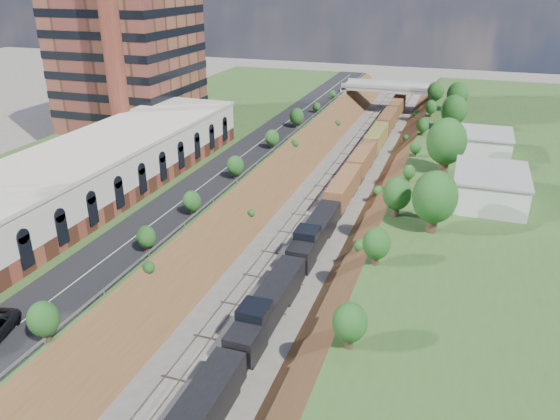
# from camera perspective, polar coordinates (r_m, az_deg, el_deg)

# --- Properties ---
(platform_left) EXTENTS (44.00, 180.00, 5.00)m
(platform_left) POSITION_cam_1_polar(r_m,az_deg,el_deg) (101.25, -13.09, 5.16)
(platform_left) COLOR #375623
(platform_left) RESTS_ON ground
(platform_right) EXTENTS (44.00, 180.00, 5.00)m
(platform_right) POSITION_cam_1_polar(r_m,az_deg,el_deg) (88.00, 26.75, 0.39)
(platform_right) COLOR #375623
(platform_right) RESTS_ON ground
(embankment_left) EXTENTS (10.00, 180.00, 10.00)m
(embankment_left) POSITION_cam_1_polar(r_m,az_deg,el_deg) (92.78, -1.25, 2.46)
(embankment_left) COLOR brown
(embankment_left) RESTS_ON ground
(embankment_right) EXTENTS (10.00, 180.00, 10.00)m
(embankment_right) POSITION_cam_1_polar(r_m,az_deg,el_deg) (88.16, 12.31, 0.74)
(embankment_right) COLOR brown
(embankment_right) RESTS_ON ground
(rail_left_track) EXTENTS (1.58, 180.00, 0.18)m
(rail_left_track) POSITION_cam_1_polar(r_m,az_deg,el_deg) (90.38, 3.76, 1.89)
(rail_left_track) COLOR gray
(rail_left_track) RESTS_ON ground
(rail_right_track) EXTENTS (1.58, 180.00, 0.18)m
(rail_right_track) POSITION_cam_1_polar(r_m,az_deg,el_deg) (89.28, 6.98, 1.48)
(rail_right_track) COLOR gray
(rail_right_track) RESTS_ON ground
(road) EXTENTS (8.00, 180.00, 0.10)m
(road) POSITION_cam_1_polar(r_m,az_deg,el_deg) (92.67, -3.90, 5.69)
(road) COLOR black
(road) RESTS_ON platform_left
(guardrail) EXTENTS (0.10, 171.00, 0.70)m
(guardrail) POSITION_cam_1_polar(r_m,az_deg,el_deg) (90.89, -1.56, 5.71)
(guardrail) COLOR #99999E
(guardrail) RESTS_ON platform_left
(commercial_building) EXTENTS (14.30, 62.30, 7.00)m
(commercial_building) POSITION_cam_1_polar(r_m,az_deg,el_deg) (79.57, -18.54, 4.11)
(commercial_building) COLOR brown
(commercial_building) RESTS_ON platform_left
(smokestack) EXTENTS (3.20, 3.20, 40.00)m
(smokestack) POSITION_cam_1_polar(r_m,az_deg,el_deg) (95.20, -17.28, 17.50)
(smokestack) COLOR brown
(smokestack) RESTS_ON platform_left
(overpass) EXTENTS (24.50, 8.30, 7.40)m
(overpass) POSITION_cam_1_polar(r_m,az_deg,el_deg) (147.27, 11.40, 11.91)
(overpass) COLOR gray
(overpass) RESTS_ON ground
(white_building_near) EXTENTS (9.00, 12.00, 4.00)m
(white_building_near) POSITION_cam_1_polar(r_m,az_deg,el_deg) (77.95, 21.08, 2.16)
(white_building_near) COLOR silver
(white_building_near) RESTS_ON platform_right
(white_building_far) EXTENTS (8.00, 10.00, 3.60)m
(white_building_far) POSITION_cam_1_polar(r_m,az_deg,el_deg) (98.95, 20.65, 6.44)
(white_building_far) COLOR silver
(white_building_far) RESTS_ON platform_right
(tree_right_large) EXTENTS (5.25, 5.25, 7.61)m
(tree_right_large) POSITION_cam_1_polar(r_m,az_deg,el_deg) (65.77, 15.87, 1.27)
(tree_right_large) COLOR #473323
(tree_right_large) RESTS_ON platform_right
(tree_left_crest) EXTENTS (2.45, 2.45, 3.55)m
(tree_left_crest) POSITION_cam_1_polar(r_m,az_deg,el_deg) (57.76, -15.87, -4.47)
(tree_left_crest) COLOR #473323
(tree_left_crest) RESTS_ON platform_left
(freight_train) EXTENTS (2.80, 128.60, 4.55)m
(freight_train) POSITION_cam_1_polar(r_m,az_deg,el_deg) (91.75, 7.54, 3.64)
(freight_train) COLOR black
(freight_train) RESTS_ON ground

